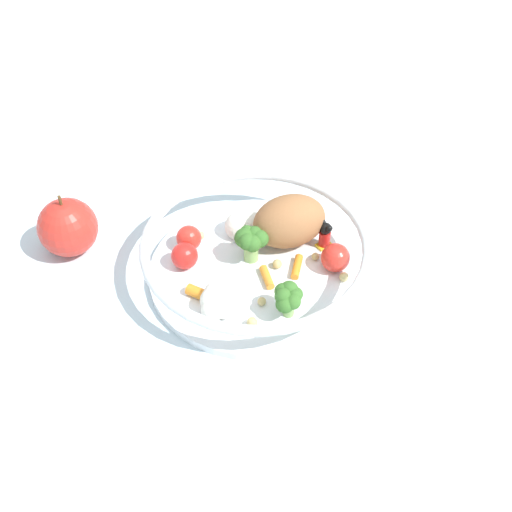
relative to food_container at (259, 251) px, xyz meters
The scene contains 3 objects.
ground_plane 0.03m from the food_container, ahead, with size 2.40×2.40×0.00m, color silver.
food_container is the anchor object (origin of this frame).
loose_apple 0.23m from the food_container, behind, with size 0.07×0.07×0.08m.
Camera 1 is at (0.07, -0.51, 0.54)m, focal length 44.17 mm.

